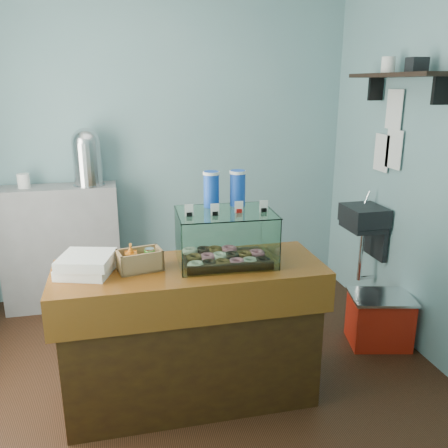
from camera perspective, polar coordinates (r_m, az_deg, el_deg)
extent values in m
plane|color=black|center=(3.47, -4.52, -17.51)|extent=(3.50, 3.50, 0.00)
cube|color=#6E99A1|center=(4.40, -7.90, 9.34)|extent=(3.50, 0.04, 2.80)
cube|color=#6E99A1|center=(1.51, 2.86, -4.62)|extent=(3.50, 0.04, 2.80)
cube|color=#6E99A1|center=(3.61, 23.78, 6.51)|extent=(0.04, 3.00, 2.80)
cube|color=black|center=(4.07, 16.52, 1.01)|extent=(0.30, 0.35, 0.15)
cube|color=black|center=(4.19, 17.85, -1.53)|extent=(0.04, 0.30, 0.35)
cylinder|color=silver|center=(4.16, 16.83, 3.02)|extent=(0.02, 0.02, 0.12)
cylinder|color=silver|center=(4.17, 16.12, -3.62)|extent=(0.04, 0.04, 0.45)
cube|color=black|center=(3.73, 20.22, 16.48)|extent=(0.25, 1.00, 0.03)
cube|color=black|center=(3.44, 24.67, 14.40)|extent=(0.12, 0.03, 0.18)
cube|color=black|center=(4.10, 17.79, 15.22)|extent=(0.12, 0.03, 0.18)
cube|color=white|center=(3.95, 19.76, 8.45)|extent=(0.01, 0.21, 0.30)
cube|color=white|center=(4.10, 18.43, 8.13)|extent=(0.01, 0.21, 0.30)
cube|color=white|center=(3.97, 19.80, 12.84)|extent=(0.01, 0.21, 0.30)
cube|color=#3C240B|center=(3.04, -3.97, -13.55)|extent=(1.50, 0.56, 0.84)
cube|color=#4E2A0A|center=(2.84, -4.16, -5.67)|extent=(1.60, 0.60, 0.06)
cube|color=#4E2A0A|center=(2.64, -3.14, -10.34)|extent=(1.60, 0.04, 0.18)
cube|color=gray|center=(4.43, -18.91, -2.69)|extent=(1.00, 0.32, 1.10)
cube|color=#331C0F|center=(2.90, 0.16, -4.33)|extent=(0.52, 0.38, 0.02)
torus|color=beige|center=(2.75, -3.35, -4.94)|extent=(0.10, 0.10, 0.03)
torus|color=black|center=(2.76, -1.75, -4.84)|extent=(0.10, 0.10, 0.03)
torus|color=brown|center=(2.77, -0.16, -4.73)|extent=(0.10, 0.10, 0.03)
torus|color=#D2637A|center=(2.79, 1.42, -4.63)|extent=(0.10, 0.10, 0.03)
torus|color=beige|center=(2.80, 2.98, -4.51)|extent=(0.10, 0.10, 0.03)
torus|color=black|center=(2.82, 4.51, -4.40)|extent=(0.10, 0.10, 0.03)
torus|color=brown|center=(2.86, -3.66, -4.07)|extent=(0.10, 0.10, 0.03)
torus|color=#D2637A|center=(2.87, -2.12, -3.97)|extent=(0.10, 0.10, 0.03)
torus|color=beige|center=(2.88, -0.60, -3.88)|extent=(0.10, 0.10, 0.03)
torus|color=black|center=(2.90, 0.92, -3.78)|extent=(0.10, 0.10, 0.03)
torus|color=brown|center=(2.91, 2.42, -3.68)|extent=(0.10, 0.10, 0.03)
torus|color=#D2637A|center=(2.93, 3.90, -3.57)|extent=(0.10, 0.10, 0.03)
torus|color=beige|center=(2.97, -3.95, -3.26)|extent=(0.10, 0.10, 0.03)
torus|color=black|center=(2.98, -2.47, -3.17)|extent=(0.10, 0.10, 0.03)
torus|color=brown|center=(2.99, -1.00, -3.08)|extent=(0.10, 0.10, 0.03)
torus|color=#D2637A|center=(3.01, 0.46, -2.99)|extent=(0.10, 0.10, 0.03)
cube|color=white|center=(2.66, 1.00, -2.98)|extent=(0.56, 0.03, 0.31)
cube|color=white|center=(3.04, -0.56, -0.43)|extent=(0.56, 0.03, 0.31)
cube|color=white|center=(2.81, -5.49, -1.95)|extent=(0.02, 0.41, 0.31)
cube|color=white|center=(2.91, 5.63, -1.29)|extent=(0.02, 0.41, 0.31)
cube|color=white|center=(2.80, 0.17, 1.42)|extent=(0.59, 0.45, 0.01)
cube|color=white|center=(2.71, -4.24, 1.69)|extent=(0.05, 0.01, 0.07)
cube|color=black|center=(2.72, -4.23, 1.23)|extent=(0.03, 0.02, 0.02)
cube|color=white|center=(2.73, -1.16, 1.85)|extent=(0.05, 0.01, 0.07)
cube|color=black|center=(2.74, -1.16, 1.38)|extent=(0.03, 0.02, 0.02)
cube|color=white|center=(2.76, 1.87, 1.99)|extent=(0.05, 0.01, 0.07)
cube|color=#B2130E|center=(2.77, 1.87, 1.53)|extent=(0.03, 0.02, 0.02)
cube|color=white|center=(2.80, 4.84, 2.13)|extent=(0.05, 0.01, 0.07)
cube|color=black|center=(2.80, 4.83, 1.67)|extent=(0.03, 0.02, 0.02)
cylinder|color=blue|center=(2.90, -1.53, 4.21)|extent=(0.09, 0.09, 0.22)
cylinder|color=white|center=(2.88, -1.55, 6.16)|extent=(0.10, 0.10, 0.02)
cylinder|color=blue|center=(2.93, 1.65, 4.34)|extent=(0.09, 0.09, 0.22)
cylinder|color=white|center=(2.91, 1.67, 6.26)|extent=(0.10, 0.10, 0.02)
cube|color=#A88454|center=(2.82, -10.03, -5.32)|extent=(0.27, 0.20, 0.01)
cube|color=#A88454|center=(2.73, -9.72, -4.77)|extent=(0.25, 0.06, 0.12)
cube|color=#A88454|center=(2.86, -10.43, -3.85)|extent=(0.25, 0.06, 0.12)
cube|color=#A88454|center=(2.77, -12.45, -4.62)|extent=(0.04, 0.15, 0.12)
cube|color=#A88454|center=(2.82, -7.77, -3.97)|extent=(0.04, 0.15, 0.12)
imported|color=orange|center=(2.78, -11.12, -3.88)|extent=(0.08, 0.08, 0.15)
cylinder|color=#379027|center=(2.81, -8.90, -4.09)|extent=(0.06, 0.06, 0.10)
cylinder|color=silver|center=(2.79, -8.95, -3.04)|extent=(0.05, 0.05, 0.01)
cube|color=white|center=(2.83, -16.24, -5.16)|extent=(0.36, 0.36, 0.06)
cube|color=white|center=(2.80, -16.22, -4.17)|extent=(0.35, 0.35, 0.06)
cylinder|color=silver|center=(4.24, -15.90, 4.55)|extent=(0.27, 0.27, 0.01)
cylinder|color=silver|center=(4.21, -16.10, 7.01)|extent=(0.24, 0.24, 0.36)
sphere|color=silver|center=(4.19, -16.30, 9.44)|extent=(0.24, 0.24, 0.24)
cube|color=red|center=(3.90, 18.17, -11.01)|extent=(0.50, 0.42, 0.38)
cube|color=silver|center=(3.82, 18.44, -8.32)|extent=(0.53, 0.44, 0.02)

